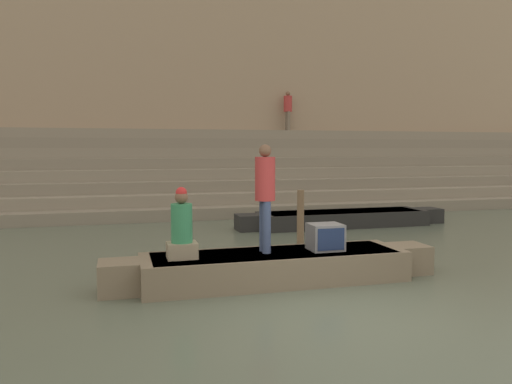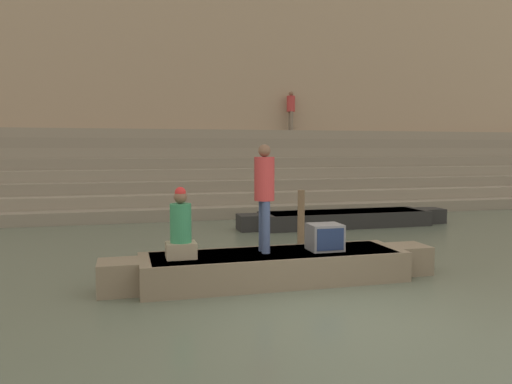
{
  "view_description": "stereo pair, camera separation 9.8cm",
  "coord_description": "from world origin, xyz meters",
  "px_view_note": "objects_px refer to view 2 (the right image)",
  "views": [
    {
      "loc": [
        -2.84,
        -5.8,
        2.21
      ],
      "look_at": [
        -0.38,
        3.13,
        1.4
      ],
      "focal_mm": 35.0,
      "sensor_mm": 36.0,
      "label": 1
    },
    {
      "loc": [
        -2.75,
        -5.83,
        2.21
      ],
      "look_at": [
        -0.38,
        3.13,
        1.4
      ],
      "focal_mm": 35.0,
      "sensor_mm": 36.0,
      "label": 2
    }
  ],
  "objects_px": {
    "rowboat_main": "(274,266)",
    "person_on_steps": "(291,108)",
    "person_rowing": "(181,229)",
    "moored_boat_shore": "(345,218)",
    "tv_set": "(325,237)",
    "person_standing": "(264,190)",
    "mooring_post": "(301,223)"
  },
  "relations": [
    {
      "from": "person_rowing",
      "to": "person_on_steps",
      "type": "xyz_separation_m",
      "value": [
        6.02,
        12.43,
        2.95
      ]
    },
    {
      "from": "moored_boat_shore",
      "to": "mooring_post",
      "type": "relative_size",
      "value": 4.59
    },
    {
      "from": "person_standing",
      "to": "moored_boat_shore",
      "type": "height_order",
      "value": "person_standing"
    },
    {
      "from": "rowboat_main",
      "to": "person_rowing",
      "type": "height_order",
      "value": "person_rowing"
    },
    {
      "from": "person_standing",
      "to": "person_rowing",
      "type": "xyz_separation_m",
      "value": [
        -1.38,
        -0.11,
        -0.58
      ]
    },
    {
      "from": "tv_set",
      "to": "mooring_post",
      "type": "xyz_separation_m",
      "value": [
        0.27,
        1.92,
        -0.04
      ]
    },
    {
      "from": "person_rowing",
      "to": "person_on_steps",
      "type": "bearing_deg",
      "value": 80.13
    },
    {
      "from": "person_on_steps",
      "to": "mooring_post",
      "type": "bearing_deg",
      "value": 63.24
    },
    {
      "from": "person_rowing",
      "to": "mooring_post",
      "type": "relative_size",
      "value": 0.83
    },
    {
      "from": "person_rowing",
      "to": "moored_boat_shore",
      "type": "bearing_deg",
      "value": 61.04
    },
    {
      "from": "person_on_steps",
      "to": "person_standing",
      "type": "bearing_deg",
      "value": 60.23
    },
    {
      "from": "tv_set",
      "to": "person_on_steps",
      "type": "relative_size",
      "value": 0.34
    },
    {
      "from": "rowboat_main",
      "to": "person_on_steps",
      "type": "xyz_separation_m",
      "value": [
        4.48,
        12.39,
        3.64
      ]
    },
    {
      "from": "person_rowing",
      "to": "person_on_steps",
      "type": "height_order",
      "value": "person_on_steps"
    },
    {
      "from": "moored_boat_shore",
      "to": "person_on_steps",
      "type": "xyz_separation_m",
      "value": [
        0.81,
        7.21,
        3.67
      ]
    },
    {
      "from": "person_standing",
      "to": "person_rowing",
      "type": "relative_size",
      "value": 1.59
    },
    {
      "from": "rowboat_main",
      "to": "moored_boat_shore",
      "type": "height_order",
      "value": "rowboat_main"
    },
    {
      "from": "person_rowing",
      "to": "mooring_post",
      "type": "height_order",
      "value": "person_rowing"
    },
    {
      "from": "moored_boat_shore",
      "to": "person_rowing",
      "type": "bearing_deg",
      "value": -136.74
    },
    {
      "from": "person_standing",
      "to": "moored_boat_shore",
      "type": "relative_size",
      "value": 0.29
    },
    {
      "from": "person_standing",
      "to": "tv_set",
      "type": "xyz_separation_m",
      "value": [
        1.03,
        -0.11,
        -0.81
      ]
    },
    {
      "from": "mooring_post",
      "to": "person_standing",
      "type": "bearing_deg",
      "value": -125.71
    },
    {
      "from": "person_rowing",
      "to": "moored_boat_shore",
      "type": "relative_size",
      "value": 0.18
    },
    {
      "from": "mooring_post",
      "to": "person_rowing",
      "type": "bearing_deg",
      "value": -144.45
    },
    {
      "from": "person_on_steps",
      "to": "tv_set",
      "type": "bearing_deg",
      "value": 64.67
    },
    {
      "from": "tv_set",
      "to": "mooring_post",
      "type": "relative_size",
      "value": 0.41
    },
    {
      "from": "person_standing",
      "to": "rowboat_main",
      "type": "bearing_deg",
      "value": -14.65
    },
    {
      "from": "person_standing",
      "to": "mooring_post",
      "type": "distance_m",
      "value": 2.38
    },
    {
      "from": "mooring_post",
      "to": "person_on_steps",
      "type": "xyz_separation_m",
      "value": [
        3.33,
        10.51,
        3.22
      ]
    },
    {
      "from": "person_rowing",
      "to": "tv_set",
      "type": "height_order",
      "value": "person_rowing"
    },
    {
      "from": "rowboat_main",
      "to": "person_on_steps",
      "type": "relative_size",
      "value": 3.44
    },
    {
      "from": "person_standing",
      "to": "moored_boat_shore",
      "type": "xyz_separation_m",
      "value": [
        3.82,
        5.11,
        -1.3
      ]
    }
  ]
}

